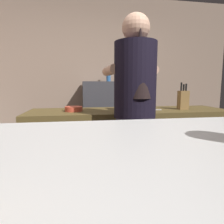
{
  "coord_description": "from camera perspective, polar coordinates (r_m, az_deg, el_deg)",
  "views": [
    {
      "loc": [
        -0.17,
        -1.33,
        1.18
      ],
      "look_at": [
        -0.08,
        -0.75,
        1.1
      ],
      "focal_mm": 31.15,
      "sensor_mm": 36.0,
      "label": 1
    }
  ],
  "objects": [
    {
      "name": "bartender",
      "position": [
        1.6,
        6.77,
        1.69
      ],
      "size": [
        0.44,
        0.52,
        1.74
      ],
      "rotation": [
        0.0,
        0.0,
        1.64
      ],
      "color": "#302839",
      "rests_on": "ground"
    },
    {
      "name": "bottle_olive_oil",
      "position": [
        3.26,
        2.66,
        10.22
      ],
      "size": [
        0.05,
        0.05,
        0.19
      ],
      "color": "red",
      "rests_on": "back_shelf"
    },
    {
      "name": "prep_counter",
      "position": [
        2.18,
        5.17,
        -11.51
      ],
      "size": [
        2.1,
        0.6,
        0.92
      ],
      "primitive_type": "cube",
      "color": "brown",
      "rests_on": "ground"
    },
    {
      "name": "mixing_bowl",
      "position": [
        1.98,
        -11.18,
        0.92
      ],
      "size": [
        0.17,
        0.17,
        0.05
      ],
      "primitive_type": "cylinder",
      "color": "#D24C35",
      "rests_on": "prep_counter"
    },
    {
      "name": "wall_back",
      "position": [
        3.54,
        -6.67,
        10.43
      ],
      "size": [
        5.2,
        0.1,
        2.7
      ],
      "primitive_type": "cube",
      "color": "gray",
      "rests_on": "ground"
    },
    {
      "name": "knife_block",
      "position": [
        2.24,
        20.15,
        3.46
      ],
      "size": [
        0.1,
        0.08,
        0.29
      ],
      "color": "olive",
      "rests_on": "prep_counter"
    },
    {
      "name": "chefs_knife",
      "position": [
        2.09,
        11.02,
        0.69
      ],
      "size": [
        0.24,
        0.08,
        0.01
      ],
      "primitive_type": "cube",
      "rotation": [
        0.0,
        0.0,
        -0.22
      ],
      "color": "silver",
      "rests_on": "prep_counter"
    },
    {
      "name": "back_shelf",
      "position": [
        3.33,
        -1.31,
        -1.88
      ],
      "size": [
        0.83,
        0.36,
        1.25
      ],
      "primitive_type": "cube",
      "color": "#3B3B40",
      "rests_on": "ground"
    },
    {
      "name": "bottle_soy",
      "position": [
        3.35,
        -1.04,
        10.4
      ],
      "size": [
        0.07,
        0.07,
        0.23
      ],
      "color": "#2E619C",
      "rests_on": "back_shelf"
    }
  ]
}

